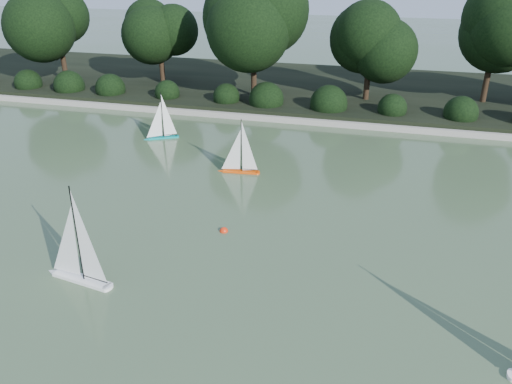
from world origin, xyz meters
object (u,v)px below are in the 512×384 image
sailboat_teal (160,131)px  sailboat_orange (237,163)px  sailboat_white_a (75,265)px  race_buoy (224,231)px

sailboat_teal → sailboat_orange: bearing=-32.0°
sailboat_white_a → sailboat_orange: size_ratio=1.25×
sailboat_white_a → sailboat_teal: size_ratio=1.29×
sailboat_white_a → sailboat_teal: bearing=103.2°
sailboat_white_a → sailboat_teal: 7.13m
sailboat_white_a → sailboat_teal: (-1.63, 6.94, -0.07)m
sailboat_white_a → race_buoy: bearing=48.5°
sailboat_orange → race_buoy: sailboat_orange is taller
sailboat_orange → sailboat_teal: (-2.96, 1.85, -0.01)m
sailboat_teal → race_buoy: 5.95m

